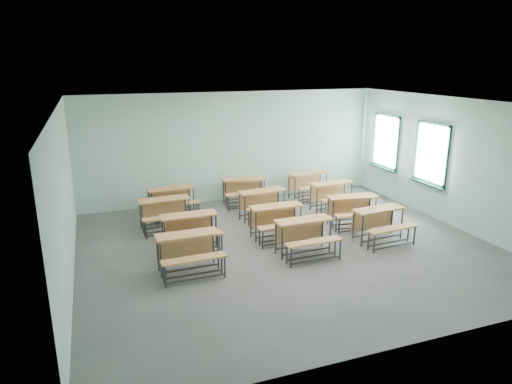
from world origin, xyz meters
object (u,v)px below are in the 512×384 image
at_px(desk_unit_r2c0, 165,210).
at_px(desk_unit_r2c1, 264,201).
at_px(desk_unit_r3c1, 245,188).
at_px(desk_unit_r3c2, 310,181).
at_px(desk_unit_r2c2, 334,192).
at_px(desk_unit_r1c2, 354,207).
at_px(desk_unit_r1c1, 278,217).
at_px(desk_unit_r0c0, 189,248).
at_px(desk_unit_r0c1, 306,232).
at_px(desk_unit_r3c0, 172,198).
at_px(desk_unit_r1c0, 190,227).
at_px(desk_unit_r0c2, 381,220).

relative_size(desk_unit_r2c0, desk_unit_r2c1, 0.97).
relative_size(desk_unit_r3c1, desk_unit_r3c2, 0.99).
bearing_deg(desk_unit_r2c2, desk_unit_r1c2, -102.74).
distance_m(desk_unit_r2c1, desk_unit_r3c1, 1.38).
height_order(desk_unit_r2c0, desk_unit_r3c1, same).
distance_m(desk_unit_r1c1, desk_unit_r3c1, 2.71).
relative_size(desk_unit_r0c0, desk_unit_r0c1, 1.00).
bearing_deg(desk_unit_r3c0, desk_unit_r3c1, 1.48).
bearing_deg(desk_unit_r1c0, desk_unit_r2c1, 28.33).
xyz_separation_m(desk_unit_r0c1, desk_unit_r3c1, (-0.09, 3.81, 0.00)).
relative_size(desk_unit_r1c2, desk_unit_r2c1, 1.02).
bearing_deg(desk_unit_r0c2, desk_unit_r2c2, 82.03).
xyz_separation_m(desk_unit_r0c2, desk_unit_r1c1, (-2.15, 1.01, 0.00)).
bearing_deg(desk_unit_r0c1, desk_unit_r0c0, 178.17).
bearing_deg(desk_unit_r0c1, desk_unit_r1c2, 30.07).
bearing_deg(desk_unit_r1c0, desk_unit_r3c2, 30.68).
relative_size(desk_unit_r0c2, desk_unit_r1c0, 1.04).
bearing_deg(desk_unit_r3c0, desk_unit_r0c0, -100.61).
distance_m(desk_unit_r0c0, desk_unit_r1c0, 1.19).
bearing_deg(desk_unit_r1c2, desk_unit_r3c0, 157.78).
xyz_separation_m(desk_unit_r1c0, desk_unit_r3c2, (4.25, 2.63, 0.00)).
bearing_deg(desk_unit_r2c0, desk_unit_r1c0, -79.36).
distance_m(desk_unit_r0c2, desk_unit_r2c2, 2.43).
bearing_deg(desk_unit_r3c0, desk_unit_r2c1, -32.50).
xyz_separation_m(desk_unit_r2c1, desk_unit_r2c2, (2.11, 0.09, 0.00)).
relative_size(desk_unit_r1c1, desk_unit_r2c0, 0.98).
bearing_deg(desk_unit_r1c2, desk_unit_r1c1, -170.64).
relative_size(desk_unit_r2c1, desk_unit_r2c2, 1.00).
relative_size(desk_unit_r1c0, desk_unit_r2c2, 0.96).
height_order(desk_unit_r1c1, desk_unit_r2c2, same).
bearing_deg(desk_unit_r3c2, desk_unit_r1c1, -136.51).
height_order(desk_unit_r0c2, desk_unit_r1c0, same).
bearing_deg(desk_unit_r0c2, desk_unit_r1c2, 88.19).
xyz_separation_m(desk_unit_r3c0, desk_unit_r3c2, (4.23, 0.28, 0.00)).
bearing_deg(desk_unit_r1c1, desk_unit_r3c1, 87.12).
relative_size(desk_unit_r1c1, desk_unit_r2c1, 0.96).
xyz_separation_m(desk_unit_r0c1, desk_unit_r0c2, (1.97, 0.09, 0.00)).
bearing_deg(desk_unit_r1c2, desk_unit_r1c0, -172.56).
xyz_separation_m(desk_unit_r0c2, desk_unit_r3c2, (0.04, 3.72, 0.00)).
bearing_deg(desk_unit_r2c1, desk_unit_r0c0, -141.28).
xyz_separation_m(desk_unit_r0c1, desk_unit_r2c1, (-0.02, 2.43, 0.00)).
bearing_deg(desk_unit_r0c0, desk_unit_r0c2, -0.33).
height_order(desk_unit_r1c1, desk_unit_r3c0, same).
height_order(desk_unit_r1c0, desk_unit_r2c0, same).
height_order(desk_unit_r2c2, desk_unit_r3c0, same).
bearing_deg(desk_unit_r1c0, desk_unit_r3c1, 49.63).
xyz_separation_m(desk_unit_r0c1, desk_unit_r1c1, (-0.18, 1.10, 0.00)).
distance_m(desk_unit_r2c2, desk_unit_r3c1, 2.53).
xyz_separation_m(desk_unit_r1c2, desk_unit_r2c0, (-4.47, 1.41, 0.00)).
relative_size(desk_unit_r1c1, desk_unit_r3c1, 0.95).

